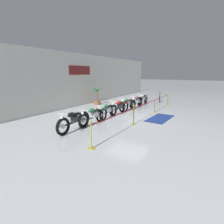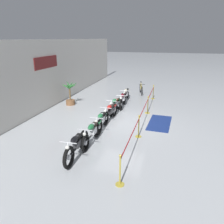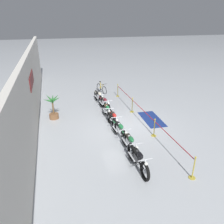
{
  "view_description": "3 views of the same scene",
  "coord_description": "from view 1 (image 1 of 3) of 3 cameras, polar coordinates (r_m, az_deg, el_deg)",
  "views": [
    {
      "loc": [
        -9.85,
        -4.94,
        2.7
      ],
      "look_at": [
        -1.49,
        0.26,
        0.47
      ],
      "focal_mm": 28.0,
      "sensor_mm": 36.0,
      "label": 1
    },
    {
      "loc": [
        -10.73,
        -2.47,
        4.27
      ],
      "look_at": [
        0.17,
        0.57,
        0.43
      ],
      "focal_mm": 35.0,
      "sensor_mm": 36.0,
      "label": 2
    },
    {
      "loc": [
        -11.2,
        3.87,
        6.05
      ],
      "look_at": [
        0.08,
        0.72,
        0.93
      ],
      "focal_mm": 35.0,
      "sensor_mm": 36.0,
      "label": 3
    }
  ],
  "objects": [
    {
      "name": "floor_banner",
      "position": [
        10.93,
        15.37,
        -1.99
      ],
      "size": [
        2.5,
        1.23,
        0.01
      ],
      "primitive_type": "cube",
      "rotation": [
        0.0,
        0.0,
        -0.05
      ],
      "color": "navy",
      "rests_on": "ground"
    },
    {
      "name": "motorcycle_black_0",
      "position": [
        8.38,
        -12.3,
        -2.86
      ],
      "size": [
        2.23,
        0.62,
        0.98
      ],
      "color": "black",
      "rests_on": "ground"
    },
    {
      "name": "motorcycle_maroon_5",
      "position": [
        13.88,
        8.2,
        3.4
      ],
      "size": [
        2.43,
        0.62,
        0.96
      ],
      "color": "black",
      "rests_on": "ground"
    },
    {
      "name": "back_wall",
      "position": [
        14.09,
        -13.91,
        9.95
      ],
      "size": [
        28.0,
        0.29,
        4.2
      ],
      "color": "silver",
      "rests_on": "ground"
    },
    {
      "name": "ground_plane",
      "position": [
        11.34,
        5.12,
        -1.07
      ],
      "size": [
        120.0,
        120.0,
        0.0
      ],
      "primitive_type": "plane",
      "color": "#B2B7BC"
    },
    {
      "name": "stanchion_far_left",
      "position": [
        9.39,
        7.65,
        0.58
      ],
      "size": [
        10.47,
        0.28,
        1.05
      ],
      "color": "gold",
      "rests_on": "ground"
    },
    {
      "name": "bicycle",
      "position": [
        17.12,
        15.27,
        4.51
      ],
      "size": [
        1.67,
        0.61,
        0.96
      ],
      "color": "black",
      "rests_on": "ground"
    },
    {
      "name": "motorcycle_red_3",
      "position": [
        11.55,
        2.45,
        1.65
      ],
      "size": [
        2.25,
        0.62,
        0.95
      ],
      "color": "black",
      "rests_on": "ground"
    },
    {
      "name": "stanchion_mid_left",
      "position": [
        9.3,
        7.06,
        -1.94
      ],
      "size": [
        0.28,
        0.28,
        1.05
      ],
      "color": "gold",
      "rests_on": "ground"
    },
    {
      "name": "motorcycle_green_1",
      "position": [
        9.3,
        -5.93,
        -1.2
      ],
      "size": [
        2.42,
        0.62,
        0.94
      ],
      "color": "black",
      "rests_on": "ground"
    },
    {
      "name": "motorcycle_green_2",
      "position": [
        10.44,
        -1.55,
        0.35
      ],
      "size": [
        2.38,
        0.62,
        0.93
      ],
      "color": "black",
      "rests_on": "ground"
    },
    {
      "name": "stanchion_mid_right",
      "position": [
        12.43,
        13.78,
        1.51
      ],
      "size": [
        0.28,
        0.28,
        1.05
      ],
      "color": "gold",
      "rests_on": "ground"
    },
    {
      "name": "motorcycle_green_4",
      "position": [
        12.72,
        5.06,
        2.59
      ],
      "size": [
        2.15,
        0.62,
        0.95
      ],
      "color": "black",
      "rests_on": "ground"
    },
    {
      "name": "stanchion_far_right",
      "position": [
        15.64,
        17.7,
        3.53
      ],
      "size": [
        0.28,
        0.28,
        1.05
      ],
      "color": "gold",
      "rests_on": "ground"
    },
    {
      "name": "potted_palm_left_of_row",
      "position": [
        15.1,
        -4.87,
        5.22
      ],
      "size": [
        0.97,
        1.09,
        1.65
      ],
      "color": "brown",
      "rests_on": "ground"
    },
    {
      "name": "motorcycle_cream_6",
      "position": [
        15.13,
        10.02,
        4.08
      ],
      "size": [
        2.42,
        0.62,
        0.95
      ],
      "color": "black",
      "rests_on": "ground"
    }
  ]
}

